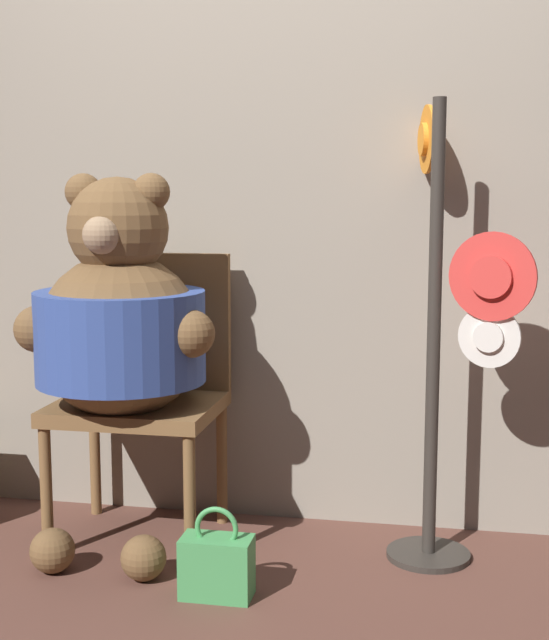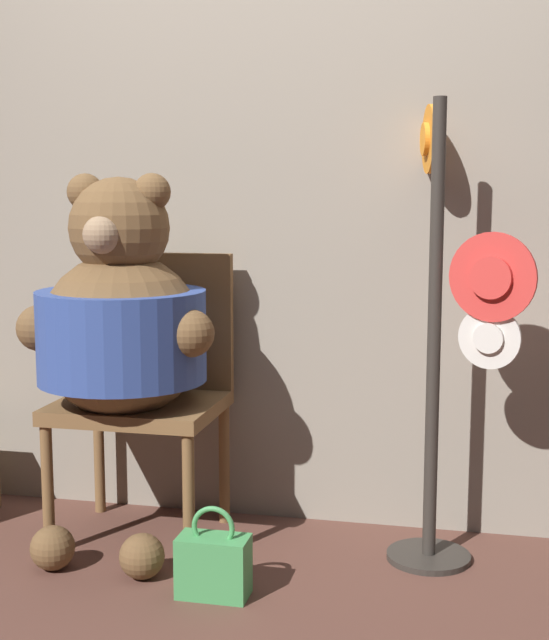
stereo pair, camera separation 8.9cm
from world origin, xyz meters
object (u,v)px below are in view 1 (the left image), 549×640
object	(u,v)px
teddy_bear	(120,326)
handbag_on_ground	(217,565)
hat_display_rack	(449,338)
chair	(145,381)

from	to	relation	value
teddy_bear	handbag_on_ground	size ratio (longest dim) A/B	4.51
hat_display_rack	chair	bearing A→B (deg)	177.12
chair	handbag_on_ground	bearing A→B (deg)	-51.20
chair	hat_display_rack	world-z (taller)	hat_display_rack
chair	hat_display_rack	bearing A→B (deg)	-2.88
hat_display_rack	handbag_on_ground	distance (m)	1.03
chair	teddy_bear	size ratio (longest dim) A/B	0.78
teddy_bear	handbag_on_ground	xyz separation A→B (m)	(0.41, -0.32, -0.67)
handbag_on_ground	hat_display_rack	bearing A→B (deg)	32.32
hat_display_rack	handbag_on_ground	world-z (taller)	hat_display_rack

